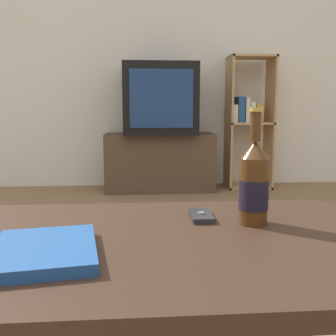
# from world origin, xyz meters

# --- Properties ---
(back_wall) EXTENTS (8.00, 0.05, 2.60)m
(back_wall) POSITION_xyz_m (0.00, 3.02, 1.30)
(back_wall) COLOR silver
(back_wall) RESTS_ON ground_plane
(coffee_table) EXTENTS (1.19, 0.68, 0.47)m
(coffee_table) POSITION_xyz_m (0.00, 0.00, 0.40)
(coffee_table) COLOR #332116
(coffee_table) RESTS_ON ground_plane
(tv_stand) EXTENTS (1.00, 0.40, 0.53)m
(tv_stand) POSITION_xyz_m (0.22, 2.75, 0.26)
(tv_stand) COLOR #4C3828
(tv_stand) RESTS_ON ground_plane
(television) EXTENTS (0.65, 0.59, 0.62)m
(television) POSITION_xyz_m (0.22, 2.74, 0.84)
(television) COLOR black
(television) RESTS_ON tv_stand
(bookshelf) EXTENTS (0.42, 0.30, 1.23)m
(bookshelf) POSITION_xyz_m (1.06, 2.81, 0.65)
(bookshelf) COLOR tan
(bookshelf) RESTS_ON ground_plane
(beer_bottle) EXTENTS (0.07, 0.07, 0.29)m
(beer_bottle) POSITION_xyz_m (0.31, 0.10, 0.58)
(beer_bottle) COLOR #47280F
(beer_bottle) RESTS_ON coffee_table
(cell_phone) EXTENTS (0.06, 0.11, 0.02)m
(cell_phone) POSITION_xyz_m (0.19, 0.15, 0.48)
(cell_phone) COLOR #232328
(cell_phone) RESTS_ON coffee_table
(table_book) EXTENTS (0.23, 0.27, 0.02)m
(table_book) POSITION_xyz_m (-0.17, -0.09, 0.49)
(table_book) COLOR navy
(table_book) RESTS_ON coffee_table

